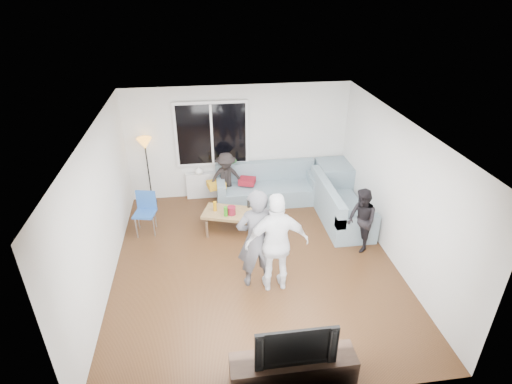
{
  "coord_description": "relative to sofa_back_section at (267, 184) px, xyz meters",
  "views": [
    {
      "loc": [
        -0.8,
        -5.89,
        4.66
      ],
      "look_at": [
        0.1,
        0.6,
        1.15
      ],
      "focal_mm": 28.55,
      "sensor_mm": 36.0,
      "label": 1
    }
  ],
  "objects": [
    {
      "name": "radiator",
      "position": [
        -1.19,
        0.38,
        -0.11
      ],
      "size": [
        1.3,
        0.12,
        0.62
      ],
      "primitive_type": "cube",
      "color": "silver",
      "rests_on": "floor"
    },
    {
      "name": "sofa_corner",
      "position": [
        1.62,
        0.0,
        0.0
      ],
      "size": [
        0.85,
        0.85,
        0.85
      ],
      "primitive_type": "cube",
      "color": "gray",
      "rests_on": "floor"
    },
    {
      "name": "potted_plant",
      "position": [
        -0.74,
        0.35,
        0.36
      ],
      "size": [
        0.2,
        0.17,
        0.33
      ],
      "primitive_type": "imported",
      "rotation": [
        0.0,
        0.0,
        0.12
      ],
      "color": "#2B6729",
      "rests_on": "radiator"
    },
    {
      "name": "pitcher",
      "position": [
        -0.91,
        -1.15,
        0.06
      ],
      "size": [
        0.17,
        0.17,
        0.17
      ],
      "primitive_type": "cylinder",
      "color": "maroon",
      "rests_on": "coffee_table"
    },
    {
      "name": "window_mullion",
      "position": [
        -1.19,
        0.37,
        1.12
      ],
      "size": [
        0.05,
        0.03,
        1.35
      ],
      "primitive_type": "cube",
      "color": "white",
      "rests_on": "window_frame"
    },
    {
      "name": "vase",
      "position": [
        -1.53,
        0.35,
        0.29
      ],
      "size": [
        0.21,
        0.21,
        0.19
      ],
      "primitive_type": "imported",
      "rotation": [
        0.0,
        0.0,
        0.22
      ],
      "color": "white",
      "rests_on": "radiator"
    },
    {
      "name": "spectator_back",
      "position": [
        -0.93,
        0.03,
        0.19
      ],
      "size": [
        0.85,
        0.56,
        1.24
      ],
      "primitive_type": "imported",
      "rotation": [
        0.0,
        0.0,
        0.12
      ],
      "color": "black",
      "rests_on": "floor"
    },
    {
      "name": "tv_console",
      "position": [
        -0.45,
        -4.77,
        -0.2
      ],
      "size": [
        1.6,
        0.4,
        0.44
      ],
      "primitive_type": "cube",
      "color": "#322319",
      "rests_on": "floor"
    },
    {
      "name": "window_glass",
      "position": [
        -1.19,
        0.38,
        1.12
      ],
      "size": [
        1.5,
        0.02,
        1.35
      ],
      "primitive_type": "cube",
      "color": "black",
      "rests_on": "window_frame"
    },
    {
      "name": "coffee_table",
      "position": [
        -0.93,
        -1.06,
        -0.22
      ],
      "size": [
        1.23,
        0.91,
        0.4
      ],
      "primitive_type": "cube",
      "rotation": [
        0.0,
        0.0,
        -0.32
      ],
      "color": "#A88C51",
      "rests_on": "floor"
    },
    {
      "name": "player_right",
      "position": [
        -0.33,
        -2.93,
        0.46
      ],
      "size": [
        1.03,
        0.43,
        1.76
      ],
      "primitive_type": "imported",
      "rotation": [
        0.0,
        0.0,
        3.14
      ],
      "color": "white",
      "rests_on": "floor"
    },
    {
      "name": "wall_front",
      "position": [
        -0.59,
        -5.04,
        0.88
      ],
      "size": [
        5.0,
        0.04,
        2.6
      ],
      "primitive_type": "cube",
      "color": "silver",
      "rests_on": "ground"
    },
    {
      "name": "wall_right",
      "position": [
        1.93,
        -2.27,
        0.88
      ],
      "size": [
        0.04,
        5.5,
        2.6
      ],
      "primitive_type": "cube",
      "color": "silver",
      "rests_on": "ground"
    },
    {
      "name": "ceiling",
      "position": [
        -0.59,
        -2.27,
        2.2
      ],
      "size": [
        5.0,
        5.5,
        0.04
      ],
      "primitive_type": "cube",
      "color": "white",
      "rests_on": "ground"
    },
    {
      "name": "bottle_a",
      "position": [
        -1.24,
        -0.97,
        0.08
      ],
      "size": [
        0.07,
        0.07,
        0.21
      ],
      "primitive_type": "cylinder",
      "color": "orange",
      "rests_on": "coffee_table"
    },
    {
      "name": "cushion_red",
      "position": [
        -0.46,
        0.06,
        0.09
      ],
      "size": [
        0.44,
        0.4,
        0.13
      ],
      "primitive_type": "cube",
      "rotation": [
        0.0,
        0.0,
        -0.33
      ],
      "color": "maroon",
      "rests_on": "sofa_back_section"
    },
    {
      "name": "window_frame",
      "position": [
        -1.19,
        0.42,
        1.12
      ],
      "size": [
        1.62,
        0.06,
        1.47
      ],
      "primitive_type": "cube",
      "color": "white",
      "rests_on": "wall_back"
    },
    {
      "name": "cushion_yellow",
      "position": [
        -1.16,
        -0.02,
        0.09
      ],
      "size": [
        0.44,
        0.39,
        0.14
      ],
      "primitive_type": "cube",
      "rotation": [
        0.0,
        0.0,
        0.22
      ],
      "color": "gold",
      "rests_on": "sofa_back_section"
    },
    {
      "name": "spectator_right",
      "position": [
        1.43,
        -2.08,
        0.2
      ],
      "size": [
        0.54,
        0.66,
        1.25
      ],
      "primitive_type": "imported",
      "rotation": [
        0.0,
        0.0,
        -1.45
      ],
      "color": "black",
      "rests_on": "floor"
    },
    {
      "name": "floor",
      "position": [
        -0.59,
        -2.27,
        -0.45
      ],
      "size": [
        5.0,
        5.5,
        0.04
      ],
      "primitive_type": "cube",
      "color": "#56351C",
      "rests_on": "ground"
    },
    {
      "name": "wall_left",
      "position": [
        -3.11,
        -2.27,
        0.88
      ],
      "size": [
        0.04,
        5.5,
        2.6
      ],
      "primitive_type": "cube",
      "color": "silver",
      "rests_on": "ground"
    },
    {
      "name": "wall_back",
      "position": [
        -0.59,
        0.5,
        0.88
      ],
      "size": [
        5.0,
        0.04,
        2.6
      ],
      "primitive_type": "cube",
      "color": "silver",
      "rests_on": "ground"
    },
    {
      "name": "floor_lamp",
      "position": [
        -2.64,
        0.29,
        0.36
      ],
      "size": [
        0.32,
        0.32,
        1.56
      ],
      "primitive_type": null,
      "color": "#FF9F30",
      "rests_on": "floor"
    },
    {
      "name": "sofa_right_section",
      "position": [
        1.43,
        -1.01,
        0.0
      ],
      "size": [
        2.0,
        0.85,
        0.85
      ],
      "primitive_type": null,
      "rotation": [
        0.0,
        0.0,
        1.57
      ],
      "color": "gray",
      "rests_on": "floor"
    },
    {
      "name": "bottle_e",
      "position": [
        -0.54,
        -0.92,
        0.07
      ],
      "size": [
        0.07,
        0.07,
        0.18
      ],
      "primitive_type": "cylinder",
      "color": "black",
      "rests_on": "coffee_table"
    },
    {
      "name": "player_left",
      "position": [
        -0.64,
        -2.79,
        0.47
      ],
      "size": [
        0.69,
        0.5,
        1.78
      ],
      "primitive_type": "imported",
      "rotation": [
        0.0,
        0.0,
        3.26
      ],
      "color": "#444348",
      "rests_on": "floor"
    },
    {
      "name": "television",
      "position": [
        -0.45,
        -4.77,
        0.31
      ],
      "size": [
        1.01,
        0.13,
        0.58
      ],
      "primitive_type": "imported",
      "color": "black",
      "rests_on": "tv_console"
    },
    {
      "name": "side_chair",
      "position": [
        -2.64,
        -0.96,
        0.01
      ],
      "size": [
        0.48,
        0.48,
        0.86
      ],
      "primitive_type": null,
      "rotation": [
        0.0,
        0.0,
        -0.22
      ],
      "color": "#2655A6",
      "rests_on": "floor"
    },
    {
      "name": "bottle_b",
      "position": [
        -1.03,
        -1.2,
        0.08
      ],
      "size": [
        0.08,
        0.08,
        0.2
      ],
      "primitive_type": "cylinder",
      "color": "#31991B",
      "rests_on": "coffee_table"
    },
    {
      "name": "sofa_back_section",
      "position": [
        0.0,
        0.0,
        0.0
      ],
      "size": [
        2.3,
        0.85,
        0.85
      ],
      "primitive_type": null,
      "color": "gray",
      "rests_on": "floor"
    }
  ]
}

